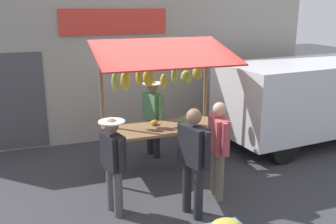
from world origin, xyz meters
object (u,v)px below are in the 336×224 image
Objects in this scene: market_stall at (162,91)px; shopper_in_grey_tee at (113,160)px; parked_van at (307,95)px; shopper_in_striped_shirt at (218,144)px; shopper_with_ponytail at (193,155)px; vendor_with_sunhat at (153,113)px.

shopper_in_grey_tee is (1.22, 1.33, -0.69)m from market_stall.
market_stall reaches higher than parked_van.
shopper_in_striped_shirt is at bearing 109.31° from market_stall.
market_stall reaches higher than shopper_with_ponytail.
vendor_with_sunhat is 0.99× the size of shopper_in_striped_shirt.
shopper_with_ponytail is at bearing 24.26° from parked_van.
market_stall is at bearing 0.23° from parked_van.
market_stall is 1.65× the size of shopper_in_grey_tee.
vendor_with_sunhat is 2.13m from shopper_in_striped_shirt.
market_stall reaches higher than shopper_in_striped_shirt.
market_stall is 1.55× the size of vendor_with_sunhat.
vendor_with_sunhat is 2.48m from shopper_with_ponytail.
parked_van reaches higher than shopper_in_striped_shirt.
vendor_with_sunhat is (-0.04, -0.68, -0.62)m from market_stall.
market_stall is at bearing 28.58° from shopper_in_striped_shirt.
parked_van is at bearing -84.41° from shopper_in_grey_tee.
vendor_with_sunhat is at bearing -18.63° from shopper_with_ponytail.
parked_van is (-3.62, 0.31, 0.17)m from vendor_with_sunhat.
shopper_with_ponytail is at bearing 86.05° from market_stall.
shopper_in_striped_shirt reaches higher than vendor_with_sunhat.
market_stall is 0.92m from vendor_with_sunhat.
shopper_in_grey_tee is at bearing -45.84° from vendor_with_sunhat.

